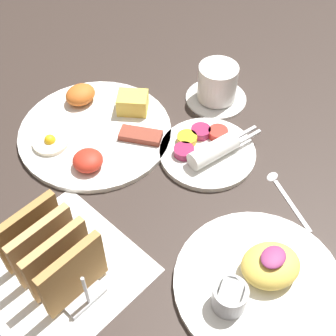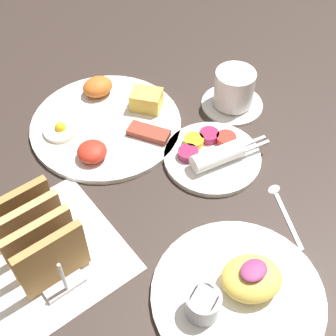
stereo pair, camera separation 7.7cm
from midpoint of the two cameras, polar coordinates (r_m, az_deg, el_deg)
ground_plane at (r=0.75m, az=-6.19°, el=-6.61°), size 3.00×3.00×0.00m
napkin_flat at (r=0.72m, az=-16.29°, el=-12.32°), size 0.22×0.22×0.00m
plate_breakfast at (r=0.88m, az=-11.28°, el=4.62°), size 0.28×0.28×0.05m
plate_condiments at (r=0.82m, az=2.21°, el=2.02°), size 0.18×0.17×0.04m
plate_foreground at (r=0.68m, az=7.78°, el=-13.62°), size 0.24×0.24×0.06m
toast_rack at (r=0.68m, az=-17.21°, el=-10.30°), size 0.10×0.15×0.10m
coffee_cup at (r=0.92m, az=3.60°, el=9.94°), size 0.12×0.12×0.08m
teaspoon at (r=0.79m, az=11.07°, el=-2.77°), size 0.07×0.12×0.01m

